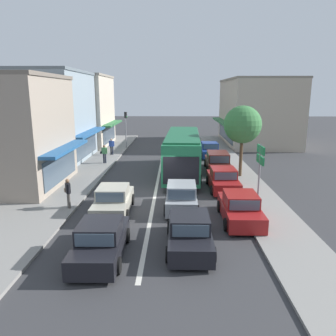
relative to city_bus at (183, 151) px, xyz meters
name	(u,v)px	position (x,y,z in m)	size (l,w,h in m)	color
ground_plane	(155,195)	(-1.86, -5.46, -1.88)	(140.00, 140.00, 0.00)	#353538
lane_centre_line	(158,178)	(-1.86, -1.46, -1.88)	(0.20, 28.00, 0.01)	silver
sidewalk_left	(76,171)	(-8.66, 0.54, -1.81)	(5.20, 44.00, 0.14)	gray
kerb_right	(236,172)	(4.34, 0.54, -1.82)	(2.80, 44.00, 0.12)	gray
shopfront_corner_near	(1,133)	(-12.04, -4.00, 1.85)	(8.60, 7.51, 7.46)	gray
shopfront_mid_block	(50,117)	(-12.04, 4.77, 2.24)	(7.31, 9.31, 8.25)	#84939E
shopfront_far_end	(79,111)	(-12.04, 13.85, 2.26)	(8.15, 8.52, 8.30)	beige
building_right_far	(257,112)	(9.62, 16.42, 2.10)	(8.65, 13.47, 7.97)	#B2A38E
city_bus	(183,151)	(0.00, 0.00, 0.00)	(3.07, 10.95, 3.23)	#237A4C
sedan_behind_bus_mid	(113,201)	(-3.90, -8.65, -1.22)	(1.94, 4.22, 1.47)	#B7B29E
sedan_behind_bus_near	(189,232)	(0.00, -12.63, -1.22)	(1.92, 4.21, 1.47)	black
sedan_adjacent_lane_lead	(101,241)	(-3.51, -13.50, -1.22)	(1.94, 4.22, 1.47)	black
hatchback_queue_gap_filler	(181,197)	(-0.25, -8.11, -1.17)	(1.88, 3.73, 1.54)	#9EA3A8
parked_sedan_kerb_front	(240,208)	(2.65, -9.69, -1.22)	(1.92, 4.21, 1.47)	maroon
parked_sedan_kerb_second	(223,180)	(2.58, -4.24, -1.22)	(1.94, 4.22, 1.47)	maroon
parked_wagon_kerb_third	(217,162)	(2.89, 1.17, -1.14)	(2.03, 4.55, 1.58)	#561E19
parked_sedan_kerb_rear	(209,150)	(2.86, 7.14, -1.22)	(1.94, 4.22, 1.47)	navy
traffic_light_downstreet	(126,124)	(-6.14, 11.64, 0.97)	(0.33, 0.24, 4.20)	gray
directional_road_sign	(260,161)	(4.02, -7.73, 0.82)	(0.10, 1.40, 3.60)	gray
street_tree_right	(243,125)	(4.36, -0.99, 2.11)	(2.77, 2.77, 5.40)	brown
pedestrian_with_handbag_near	(68,191)	(-6.42, -8.32, -0.81)	(0.48, 0.62, 1.63)	#4C4742
pedestrian_browsing_midblock	(112,146)	(-7.00, 7.36, -0.81)	(0.56, 0.28, 1.63)	#232838
pedestrian_far_walker	(104,153)	(-6.90, 3.35, -0.81)	(0.66, 0.36, 1.63)	#232838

